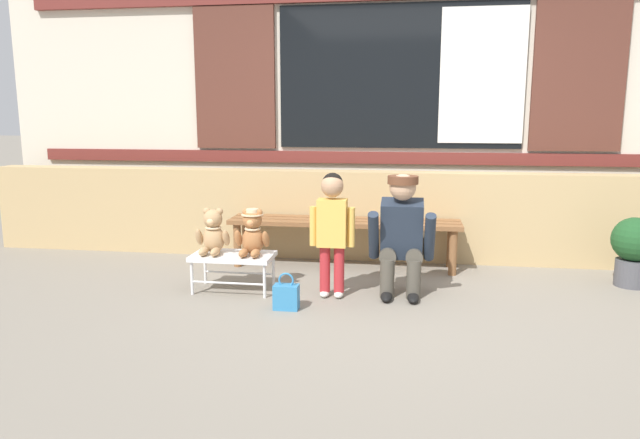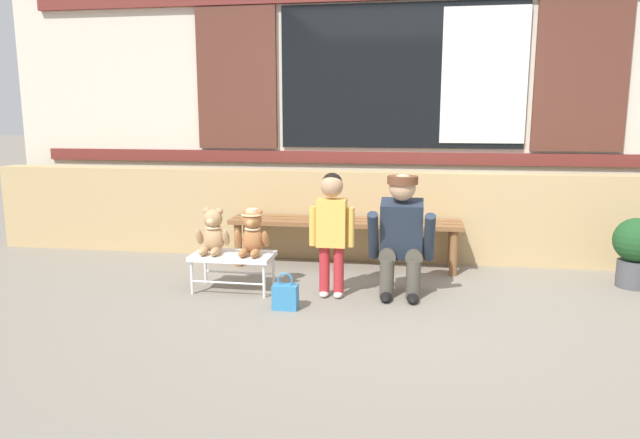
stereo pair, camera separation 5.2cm
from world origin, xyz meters
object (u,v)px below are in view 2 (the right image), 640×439
Objects in this scene: teddy_bear_plain at (213,233)px; teddy_bear_with_hat at (252,233)px; potted_plant at (636,248)px; wooden_bench_long at (345,227)px; adult_crouching at (403,235)px; handbag_on_ground at (285,296)px; child_standing at (332,221)px; small_display_bench at (233,258)px.

teddy_bear_plain and teddy_bear_with_hat have the same top height.
wooden_bench_long is at bearing 173.98° from potted_plant.
adult_crouching is (0.54, -0.77, 0.11)m from wooden_bench_long.
teddy_bear_plain is 0.32m from teddy_bear_with_hat.
adult_crouching is 1.02m from handbag_on_ground.
adult_crouching is at bearing 4.43° from teddy_bear_with_hat.
wooden_bench_long is 7.72× the size of handbag_on_ground.
teddy_bear_with_hat is at bearing 176.85° from child_standing.
wooden_bench_long is 0.95m from adult_crouching.
small_display_bench is (-0.79, -0.87, -0.11)m from wooden_bench_long.
adult_crouching is at bearing -164.29° from potted_plant.
teddy_bear_with_hat reaches higher than handbag_on_ground.
teddy_bear_with_hat is at bearing -125.88° from wooden_bench_long.
child_standing is 0.56m from adult_crouching.
small_display_bench is 2.35× the size of handbag_on_ground.
wooden_bench_long is 2.19× the size of child_standing.
teddy_bear_with_hat is (0.16, 0.00, 0.21)m from small_display_bench.
handbag_on_ground is (0.67, -0.38, -0.37)m from teddy_bear_plain.
handbag_on_ground is (-0.28, -1.24, -0.28)m from wooden_bench_long.
teddy_bear_with_hat is (0.32, 0.00, 0.01)m from teddy_bear_plain.
adult_crouching reaches higher than potted_plant.
child_standing is (0.79, -0.03, 0.33)m from small_display_bench.
potted_plant is (3.18, 0.61, 0.06)m from small_display_bench.
teddy_bear_with_hat is 1.34× the size of handbag_on_ground.
child_standing reaches higher than teddy_bear_plain.
teddy_bear_plain is 0.38× the size of child_standing.
child_standing is 0.67m from handbag_on_ground.
child_standing is at bearing -164.83° from potted_plant.
small_display_bench is at bearing -179.23° from teddy_bear_with_hat.
handbag_on_ground is at bearing -129.86° from child_standing.
child_standing is 3.52× the size of handbag_on_ground.
handbag_on_ground is at bearing -159.67° from potted_plant.
adult_crouching is (0.53, 0.13, -0.11)m from child_standing.
wooden_bench_long is 3.68× the size of potted_plant.
adult_crouching reaches higher than small_display_bench.
wooden_bench_long is at bearing 42.47° from teddy_bear_plain.
teddy_bear_with_hat reaches higher than small_display_bench.
teddy_bear_plain reaches higher than wooden_bench_long.
potted_plant is at bearing 15.17° from child_standing.
child_standing is at bearing -2.05° from teddy_bear_plain.
teddy_bear_with_hat is (-0.63, -0.86, 0.10)m from wooden_bench_long.
teddy_bear_with_hat is at bearing 0.77° from small_display_bench.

